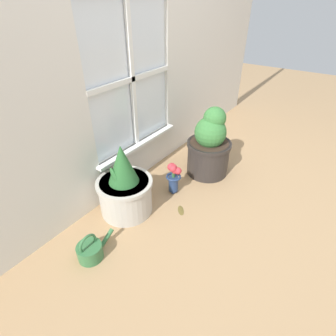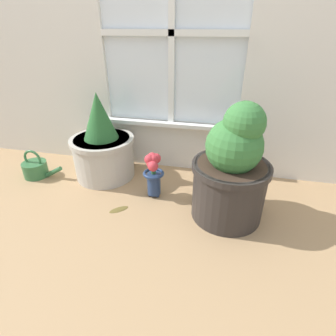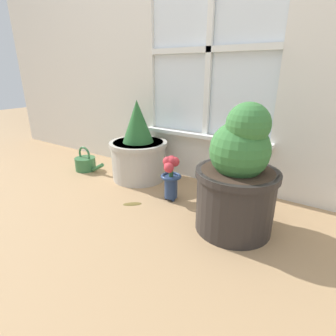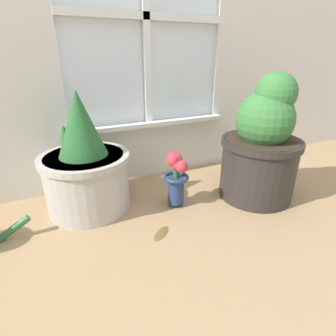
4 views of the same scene
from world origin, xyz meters
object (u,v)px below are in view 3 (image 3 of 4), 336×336
Objects in this scene: potted_plant_right at (237,179)px; watering_can at (86,163)px; flower_vase at (171,174)px; potted_plant_left at (139,150)px.

watering_can is (-1.26, 0.14, -0.21)m from potted_plant_right.
flower_vase is 0.98× the size of watering_can.
flower_vase is 0.84m from watering_can.
flower_vase reaches higher than watering_can.
watering_can is at bearing 173.81° from potted_plant_right.
potted_plant_left is 0.90× the size of potted_plant_right.
flower_vase is at bearing -3.53° from watering_can.
potted_plant_right is (0.81, -0.25, 0.06)m from potted_plant_left.
potted_plant_right reaches higher than flower_vase.
flower_vase is at bearing 168.72° from potted_plant_right.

